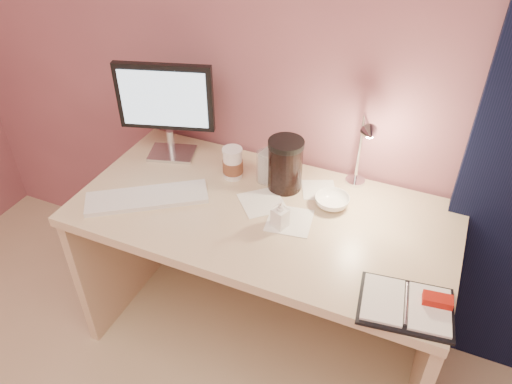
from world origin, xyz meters
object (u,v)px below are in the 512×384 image
at_px(product_box, 273,167).
at_px(planner, 408,305).
at_px(monitor, 166,103).
at_px(desk_lamp, 348,146).
at_px(bowl, 332,201).
at_px(lotion_bottle, 280,214).
at_px(keyboard, 147,198).
at_px(dark_jar, 285,167).
at_px(desk, 270,243).
at_px(clear_cup, 266,167).
at_px(coffee_cup, 233,164).

bearing_deg(product_box, planner, -24.76).
relative_size(monitor, product_box, 3.04).
bearing_deg(product_box, desk_lamp, 20.85).
height_order(bowl, product_box, product_box).
bearing_deg(planner, monitor, 150.16).
bearing_deg(lotion_bottle, keyboard, -173.37).
relative_size(dark_jar, product_box, 1.37).
bearing_deg(bowl, monitor, 175.09).
distance_m(monitor, bowl, 0.77).
bearing_deg(desk, monitor, 166.78).
relative_size(dark_jar, desk_lamp, 0.57).
xyz_separation_m(planner, dark_jar, (-0.55, 0.41, 0.08)).
distance_m(clear_cup, product_box, 0.03).
bearing_deg(desk_lamp, product_box, 169.46).
xyz_separation_m(keyboard, coffee_cup, (0.23, 0.27, 0.05)).
height_order(keyboard, dark_jar, dark_jar).
distance_m(planner, lotion_bottle, 0.52).
height_order(lotion_bottle, desk_lamp, desk_lamp).
bearing_deg(desk, bowl, 14.27).
distance_m(coffee_cup, product_box, 0.16).
relative_size(clear_cup, product_box, 0.95).
height_order(desk, dark_jar, dark_jar).
bearing_deg(desk_lamp, keyboard, -173.22).
xyz_separation_m(planner, clear_cup, (-0.64, 0.43, 0.05)).
bearing_deg(keyboard, lotion_bottle, -28.07).
distance_m(monitor, keyboard, 0.40).
bearing_deg(coffee_cup, bowl, -2.92).
relative_size(lotion_bottle, dark_jar, 0.60).
bearing_deg(keyboard, monitor, 69.45).
bearing_deg(desk_lamp, monitor, 162.26).
bearing_deg(bowl, coffee_cup, 177.08).
bearing_deg(coffee_cup, monitor, 172.45).
relative_size(desk, planner, 4.66).
height_order(desk, bowl, bowl).
distance_m(product_box, desk_lamp, 0.31).
distance_m(planner, coffee_cup, 0.86).
xyz_separation_m(dark_jar, product_box, (-0.06, 0.01, -0.03)).
bearing_deg(monitor, coffee_cup, -24.46).
bearing_deg(dark_jar, planner, -36.92).
bearing_deg(lotion_bottle, dark_jar, 107.00).
relative_size(keyboard, product_box, 3.34).
relative_size(coffee_cup, product_box, 0.97).
height_order(desk, monitor, monitor).
relative_size(planner, bowl, 2.33).
bearing_deg(coffee_cup, keyboard, -131.25).
relative_size(bowl, dark_jar, 0.69).
bearing_deg(desk_lamp, lotion_bottle, -138.01).
height_order(clear_cup, product_box, product_box).
bearing_deg(product_box, clear_cup, -164.03).
height_order(keyboard, product_box, product_box).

